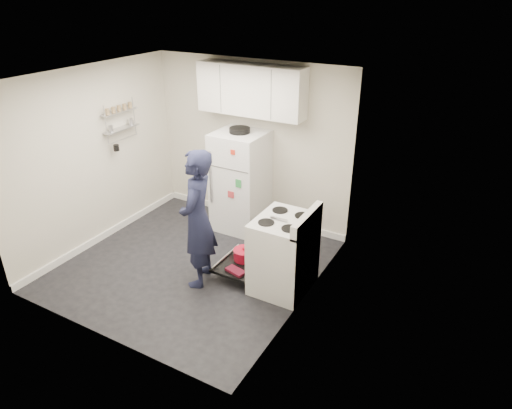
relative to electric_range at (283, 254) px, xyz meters
The scene contains 7 objects.
room 1.49m from the electric_range, behind, with size 3.21×3.21×2.51m.
electric_range is the anchor object (origin of this frame).
open_oven_door 0.66m from the electric_range, behind, with size 0.55×0.70×0.22m.
refrigerator 1.69m from the electric_range, 138.67° to the left, with size 0.72×0.74×1.59m.
upper_cabinets 2.38m from the electric_range, 132.27° to the left, with size 1.60×0.33×0.70m, color silver.
wall_shelf_rack 3.05m from the electric_range, behind, with size 0.14×0.60×0.61m.
person 1.12m from the electric_range, 158.20° to the right, with size 0.64×0.42×1.76m, color #181B35.
Camera 1 is at (3.27, -4.13, 3.45)m, focal length 32.00 mm.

